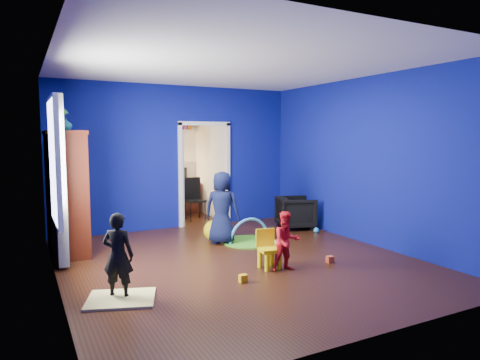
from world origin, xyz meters
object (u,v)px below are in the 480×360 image
toddler_red (286,241)px  study_desk (181,198)px  folding_chair (195,200)px  hopper_ball (214,230)px  vase (66,124)px  tv_armoire (67,193)px  child_black (118,255)px  play_mat (250,242)px  crt_tv (69,190)px  armchair (296,213)px  kid_chair (270,251)px  child_navy (222,208)px

toddler_red → study_desk: size_ratio=0.95×
study_desk → folding_chair: folding_chair is taller
hopper_ball → study_desk: study_desk is taller
toddler_red → hopper_ball: toddler_red is taller
study_desk → folding_chair: 0.96m
toddler_red → vase: vase is taller
tv_armoire → study_desk: 3.88m
child_black → play_mat: size_ratio=1.05×
toddler_red → hopper_ball: bearing=103.1°
crt_tv → armchair: bearing=-1.7°
vase → kid_chair: vase is taller
tv_armoire → study_desk: bearing=42.7°
play_mat → study_desk: 3.34m
armchair → study_desk: bearing=47.2°
child_navy → study_desk: (0.36, 3.16, -0.26)m
kid_chair → play_mat: (0.47, 1.45, -0.24)m
vase → hopper_ball: size_ratio=0.51×
crt_tv → play_mat: (2.88, -0.72, -1.01)m
armchair → folding_chair: bearing=58.7°
child_navy → tv_armoire: bearing=29.9°
tv_armoire → folding_chair: tv_armoire is taller
play_mat → folding_chair: folding_chair is taller
play_mat → folding_chair: (-0.10, 2.36, 0.45)m
kid_chair → vase: bearing=152.5°
child_black → armchair: bearing=-117.1°
child_navy → hopper_ball: size_ratio=3.40×
vase → play_mat: 3.59m
vase → folding_chair: 3.78m
toddler_red → tv_armoire: (-2.61, 2.37, 0.56)m
child_black → toddler_red: 2.29m
play_mat → folding_chair: 2.41m
kid_chair → folding_chair: folding_chair is taller
tv_armoire → hopper_ball: bearing=-7.4°
toddler_red → play_mat: toddler_red is taller
child_black → vase: 2.56m
kid_chair → crt_tv: bearing=147.8°
folding_chair → crt_tv: bearing=-149.5°
play_mat → child_navy: bearing=161.1°
vase → kid_chair: bearing=-37.3°
child_black → kid_chair: child_black is taller
play_mat → hopper_ball: bearing=141.4°
child_navy → kid_chair: (-0.01, -1.60, -0.38)m
hopper_ball → play_mat: bearing=-38.6°
vase → crt_tv: bearing=82.4°
armchair → tv_armoire: tv_armoire is taller
armchair → vase: vase is taller
tv_armoire → kid_chair: (2.46, -2.17, -0.73)m
child_black → folding_chair: 4.67m
crt_tv → toddler_red: bearing=-42.7°
toddler_red → crt_tv: 3.54m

